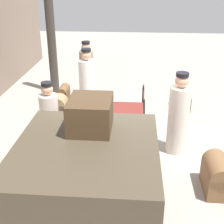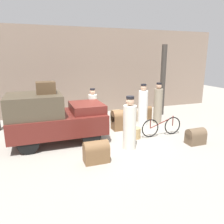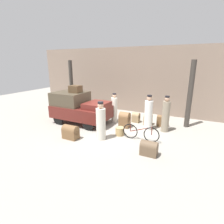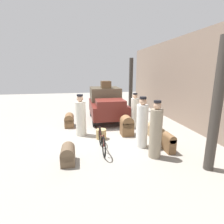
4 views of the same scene
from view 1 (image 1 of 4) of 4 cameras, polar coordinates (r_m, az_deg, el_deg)
name	(u,v)px [view 1 (image 1 of 4)]	position (r m, az deg, el deg)	size (l,w,h in m)	color
ground_plane	(121,156)	(6.79, 1.57, -8.08)	(30.00, 30.00, 0.00)	gray
canopy_pillar_right	(51,36)	(10.04, -11.06, 13.42)	(0.27, 0.27, 3.62)	#38332D
truck	(94,175)	(4.61, -3.28, -11.38)	(3.34, 1.83, 1.79)	black
bicycle	(143,105)	(8.41, 5.75, 1.33)	(1.73, 0.04, 0.76)	black
wicker_basket	(139,129)	(7.49, 4.98, -3.08)	(0.42, 0.42, 0.41)	tan
conductor_in_dark_uniform	(50,126)	(6.40, -11.19, -2.58)	(0.37, 0.37, 1.73)	silver
porter_carrying_trunk	(178,117)	(6.74, 12.04, -0.97)	(0.44, 0.44, 1.80)	silver
porter_with_bicycle	(87,87)	(8.26, -4.54, 4.59)	(0.42, 0.42, 1.87)	white
porter_lifting_near_truck	(87,77)	(9.09, -4.62, 6.49)	(0.39, 0.39, 1.88)	gray
trunk_barrel_dark	(89,122)	(7.25, -4.18, -1.92)	(0.54, 0.51, 0.86)	brown
trunk_large_brown	(182,99)	(9.19, 12.75, 2.30)	(0.65, 0.41, 0.58)	brown
suitcase_black_upright	(217,175)	(5.96, 18.69, -10.86)	(0.73, 0.44, 0.66)	brown
suitcase_small_leather	(47,121)	(7.79, -11.77, -1.57)	(0.43, 0.39, 0.60)	#937A56
suitcase_tan_flat	(59,107)	(8.42, -9.68, 0.86)	(0.43, 0.43, 0.66)	#937A56
trunk_umber_medium	(64,96)	(9.13, -8.78, 2.94)	(0.55, 0.27, 0.66)	brown
trunk_on_truck_roof	(90,114)	(3.93, -3.96, -0.38)	(0.63, 0.53, 0.41)	#4C3823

